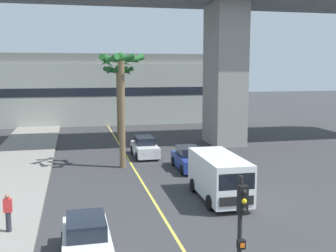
{
  "coord_description": "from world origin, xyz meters",
  "views": [
    {
      "loc": [
        -3.94,
        -3.35,
        6.95
      ],
      "look_at": [
        0.0,
        14.0,
        4.46
      ],
      "focal_mm": 44.52,
      "sensor_mm": 36.0,
      "label": 1
    }
  ],
  "objects_px": {
    "pedestrian_near_crosswalk": "(8,212)",
    "car_queue_third": "(87,241)",
    "palm_tree_mid_median": "(118,79)",
    "car_queue_front": "(145,147)",
    "car_queue_second": "(189,159)",
    "palm_tree_near_median": "(121,77)",
    "delivery_van": "(219,176)",
    "traffic_light_median_near": "(241,232)"
  },
  "relations": [
    {
      "from": "palm_tree_mid_median",
      "to": "pedestrian_near_crosswalk",
      "type": "height_order",
      "value": "palm_tree_mid_median"
    },
    {
      "from": "car_queue_second",
      "to": "delivery_van",
      "type": "height_order",
      "value": "delivery_van"
    },
    {
      "from": "car_queue_second",
      "to": "car_queue_front",
      "type": "bearing_deg",
      "value": 115.04
    },
    {
      "from": "car_queue_second",
      "to": "car_queue_third",
      "type": "distance_m",
      "value": 14.37
    },
    {
      "from": "car_queue_second",
      "to": "delivery_van",
      "type": "relative_size",
      "value": 0.78
    },
    {
      "from": "pedestrian_near_crosswalk",
      "to": "car_queue_third",
      "type": "bearing_deg",
      "value": -44.52
    },
    {
      "from": "traffic_light_median_near",
      "to": "car_queue_third",
      "type": "bearing_deg",
      "value": 127.56
    },
    {
      "from": "car_queue_front",
      "to": "palm_tree_mid_median",
      "type": "distance_m",
      "value": 9.11
    },
    {
      "from": "car_queue_front",
      "to": "palm_tree_mid_median",
      "type": "height_order",
      "value": "palm_tree_mid_median"
    },
    {
      "from": "car_queue_second",
      "to": "pedestrian_near_crosswalk",
      "type": "height_order",
      "value": "pedestrian_near_crosswalk"
    },
    {
      "from": "delivery_van",
      "to": "palm_tree_near_median",
      "type": "distance_m",
      "value": 10.54
    },
    {
      "from": "car_queue_front",
      "to": "traffic_light_median_near",
      "type": "xyz_separation_m",
      "value": [
        -1.21,
        -22.22,
        1.99
      ]
    },
    {
      "from": "car_queue_second",
      "to": "palm_tree_near_median",
      "type": "relative_size",
      "value": 0.52
    },
    {
      "from": "car_queue_second",
      "to": "palm_tree_near_median",
      "type": "height_order",
      "value": "palm_tree_near_median"
    },
    {
      "from": "palm_tree_near_median",
      "to": "palm_tree_mid_median",
      "type": "relative_size",
      "value": 1.11
    },
    {
      "from": "delivery_van",
      "to": "pedestrian_near_crosswalk",
      "type": "bearing_deg",
      "value": -165.78
    },
    {
      "from": "car_queue_second",
      "to": "car_queue_third",
      "type": "xyz_separation_m",
      "value": [
        -7.33,
        -12.36,
        0.0
      ]
    },
    {
      "from": "car_queue_front",
      "to": "delivery_van",
      "type": "height_order",
      "value": "delivery_van"
    },
    {
      "from": "palm_tree_mid_median",
      "to": "car_queue_front",
      "type": "bearing_deg",
      "value": -80.81
    },
    {
      "from": "car_queue_third",
      "to": "traffic_light_median_near",
      "type": "bearing_deg",
      "value": -52.44
    },
    {
      "from": "car_queue_second",
      "to": "car_queue_third",
      "type": "height_order",
      "value": "same"
    },
    {
      "from": "palm_tree_near_median",
      "to": "delivery_van",
      "type": "bearing_deg",
      "value": -63.4
    },
    {
      "from": "traffic_light_median_near",
      "to": "palm_tree_near_median",
      "type": "relative_size",
      "value": 0.53
    },
    {
      "from": "car_queue_second",
      "to": "palm_tree_mid_median",
      "type": "relative_size",
      "value": 0.57
    },
    {
      "from": "car_queue_front",
      "to": "car_queue_second",
      "type": "bearing_deg",
      "value": -64.96
    },
    {
      "from": "delivery_van",
      "to": "pedestrian_near_crosswalk",
      "type": "height_order",
      "value": "delivery_van"
    },
    {
      "from": "car_queue_third",
      "to": "car_queue_second",
      "type": "bearing_deg",
      "value": 59.34
    },
    {
      "from": "car_queue_front",
      "to": "palm_tree_near_median",
      "type": "xyz_separation_m",
      "value": [
        -2.12,
        -3.29,
        5.58
      ]
    },
    {
      "from": "car_queue_third",
      "to": "pedestrian_near_crosswalk",
      "type": "relative_size",
      "value": 2.54
    },
    {
      "from": "car_queue_second",
      "to": "car_queue_third",
      "type": "relative_size",
      "value": 1.0
    },
    {
      "from": "car_queue_third",
      "to": "palm_tree_near_median",
      "type": "xyz_separation_m",
      "value": [
        2.93,
        13.93,
        5.58
      ]
    },
    {
      "from": "car_queue_front",
      "to": "traffic_light_median_near",
      "type": "height_order",
      "value": "traffic_light_median_near"
    },
    {
      "from": "traffic_light_median_near",
      "to": "palm_tree_mid_median",
      "type": "relative_size",
      "value": 0.58
    },
    {
      "from": "delivery_van",
      "to": "traffic_light_median_near",
      "type": "relative_size",
      "value": 1.26
    },
    {
      "from": "traffic_light_median_near",
      "to": "palm_tree_near_median",
      "type": "distance_m",
      "value": 19.29
    },
    {
      "from": "car_queue_front",
      "to": "pedestrian_near_crosswalk",
      "type": "distance_m",
      "value": 16.35
    },
    {
      "from": "car_queue_front",
      "to": "car_queue_third",
      "type": "xyz_separation_m",
      "value": [
        -5.05,
        -17.22,
        0.0
      ]
    },
    {
      "from": "car_queue_third",
      "to": "palm_tree_near_median",
      "type": "height_order",
      "value": "palm_tree_near_median"
    },
    {
      "from": "car_queue_third",
      "to": "car_queue_front",
      "type": "bearing_deg",
      "value": 73.64
    },
    {
      "from": "delivery_van",
      "to": "pedestrian_near_crosswalk",
      "type": "xyz_separation_m",
      "value": [
        -10.19,
        -2.58,
        -0.29
      ]
    },
    {
      "from": "car_queue_front",
      "to": "car_queue_third",
      "type": "distance_m",
      "value": 17.95
    },
    {
      "from": "car_queue_front",
      "to": "car_queue_third",
      "type": "relative_size",
      "value": 1.0
    }
  ]
}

